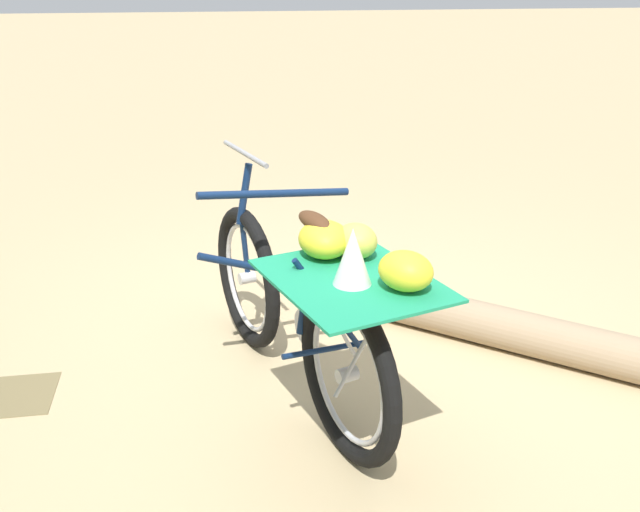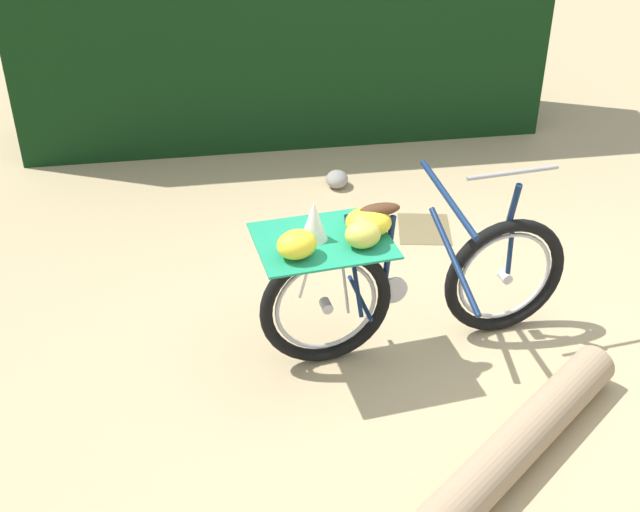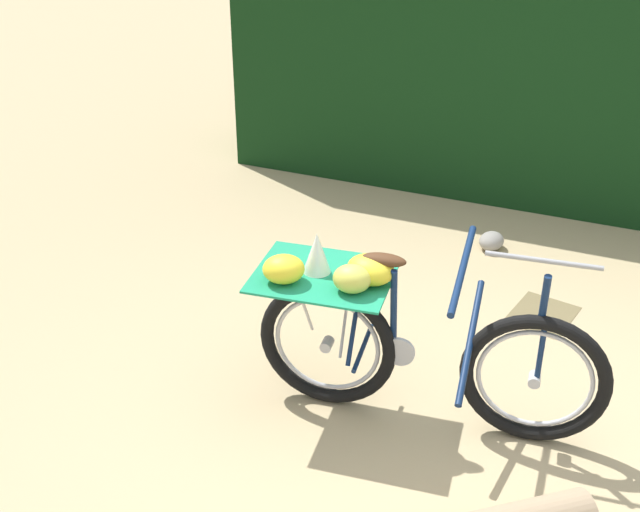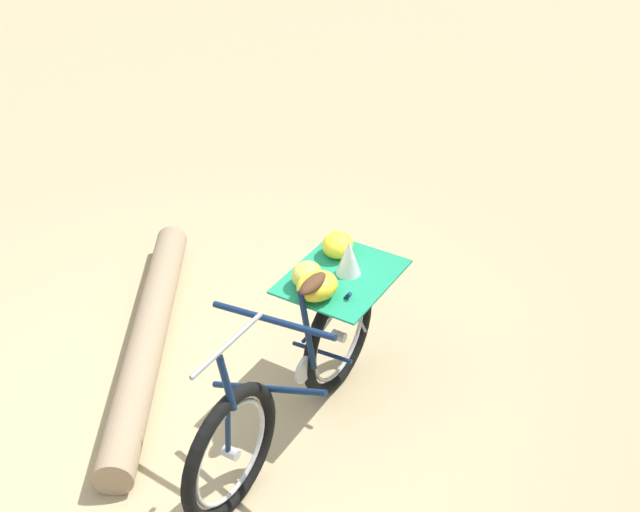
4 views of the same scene
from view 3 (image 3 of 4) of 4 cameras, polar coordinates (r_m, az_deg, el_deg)
The scene contains 6 objects.
ground_plane at distance 4.28m, azimuth 9.92°, elevation -12.91°, with size 60.00×60.00×0.00m, color tan.
foliage_hedge at distance 6.83m, azimuth 12.51°, elevation 12.75°, with size 4.35×0.90×2.02m, color black.
bicycle at distance 4.14m, azimuth 5.87°, elevation -5.63°, with size 0.93×1.78×1.03m.
shrub_cluster at distance 7.05m, azimuth 12.73°, elevation 7.34°, with size 0.78×0.54×0.75m.
path_stone at distance 6.05m, azimuth 11.79°, elevation 1.03°, with size 0.20×0.17×0.13m, color gray.
leaf_litter_patch at distance 5.38m, azimuth 15.14°, elevation -3.92°, with size 0.44×0.36×0.01m, color olive.
Camera 3 is at (3.00, 1.18, 2.81)m, focal length 46.24 mm.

